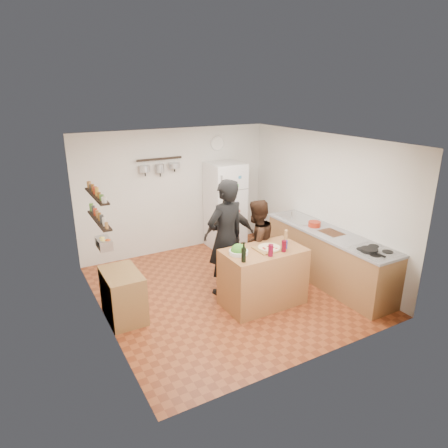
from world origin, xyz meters
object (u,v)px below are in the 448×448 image
wall_clock (217,143)px  fridge (225,206)px  prep_island (263,277)px  pepper_mill (286,238)px  salad_bowl (239,252)px  salt_canister (285,245)px  person_left (226,238)px  side_table (123,295)px  counter_run (328,257)px  person_back (229,236)px  skillet (369,250)px  red_bowl (314,224)px  person_center (256,244)px  wine_bottle (244,255)px

wall_clock → fridge: bearing=-90.0°
prep_island → pepper_mill: 0.71m
salad_bowl → salt_canister: size_ratio=2.18×
person_left → fridge: person_left is taller
person_left → wall_clock: bearing=-124.7°
wall_clock → pepper_mill: bearing=-94.7°
prep_island → side_table: prep_island is taller
counter_run → pepper_mill: bearing=-177.8°
salt_canister → prep_island: bearing=158.2°
person_back → wall_clock: 2.22m
skillet → fridge: (-0.65, 3.23, -0.04)m
pepper_mill → person_back: size_ratio=0.12×
salad_bowl → person_back: person_back is taller
skillet → red_bowl: (0.05, 1.27, 0.02)m
pepper_mill → person_left: bearing=144.5°
salt_canister → person_center: (-0.08, 0.66, -0.21)m
person_center → skillet: size_ratio=5.98×
salt_canister → person_left: bearing=130.9°
salt_canister → counter_run: (1.12, 0.21, -0.53)m
person_left → fridge: size_ratio=1.07×
person_center → red_bowl: size_ratio=7.04×
fridge → red_bowl: bearing=-70.4°
salad_bowl → pepper_mill: size_ratio=1.53×
wine_bottle → fridge: (1.17, 2.61, -0.11)m
salt_canister → wall_clock: wall_clock is taller
pepper_mill → person_back: bearing=112.2°
counter_run → person_left: bearing=163.5°
fridge → side_table: size_ratio=2.25×
person_back → counter_run: bearing=161.3°
wall_clock → counter_run: bearing=-74.1°
side_table → person_left: bearing=-1.6°
skillet → red_bowl: 1.27m
person_center → person_back: 0.59m
wine_bottle → skillet: bearing=-19.0°
skillet → fridge: bearing=101.4°
person_center → red_bowl: person_center is taller
prep_island → wine_bottle: (-0.50, -0.22, 0.56)m
prep_island → salad_bowl: salad_bowl is taller
person_left → salad_bowl: bearing=70.9°
wine_bottle → wall_clock: bearing=68.3°
prep_island → salt_canister: bearing=-21.8°
salt_canister → person_left: size_ratio=0.07×
prep_island → person_left: person_left is taller
side_table → red_bowl: bearing=-3.8°
salt_canister → person_center: 0.70m
wine_bottle → red_bowl: bearing=19.0°
person_left → skillet: size_ratio=7.52×
counter_run → wine_bottle: bearing=-170.9°
red_bowl → side_table: bearing=176.2°
counter_run → wall_clock: wall_clock is taller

